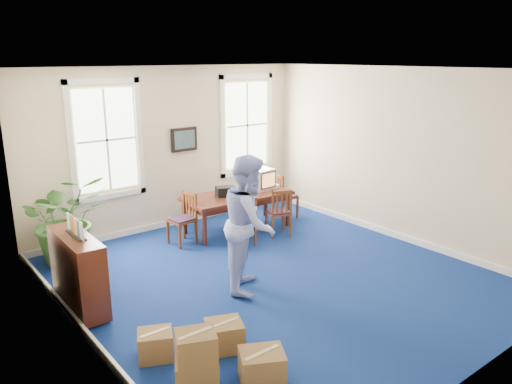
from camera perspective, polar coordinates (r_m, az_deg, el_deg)
floor at (r=8.01m, az=2.12°, el=-9.68°), size 6.50×6.50×0.00m
ceiling at (r=7.26m, az=2.37°, el=13.86°), size 6.50×6.50×0.00m
wall_back at (r=10.11m, az=-9.80°, el=4.96°), size 6.50×0.00×6.50m
wall_front at (r=5.52m, az=24.69°, el=-5.02°), size 6.50×0.00×6.50m
wall_left at (r=6.05m, az=-20.02°, el=-2.81°), size 0.00×6.50×6.50m
wall_right at (r=9.65m, az=16.00°, el=4.09°), size 0.00×6.50×6.50m
baseboard_back at (r=10.47m, az=-9.34°, el=-3.37°), size 6.00×0.04×0.12m
baseboard_left at (r=6.68m, az=-18.52°, el=-15.42°), size 0.04×6.50×0.12m
baseboard_right at (r=10.02m, az=15.25°, el=-4.59°), size 0.04×6.50×0.12m
window_left at (r=9.51m, az=-16.74°, el=5.71°), size 1.40×0.12×2.20m
window_right at (r=11.06m, az=-1.09°, el=7.64°), size 1.40×0.12×2.20m
wall_picture at (r=10.19m, az=-8.21°, el=5.96°), size 0.58×0.06×0.48m
conference_table at (r=9.97m, az=-2.13°, el=-2.28°), size 2.20×1.09×0.74m
crt_tv at (r=10.22m, az=0.57°, el=1.53°), size 0.50×0.54×0.42m
game_console at (r=10.41m, az=2.00°, el=0.76°), size 0.24×0.27×0.06m
equipment_bag at (r=9.74m, az=-3.49°, el=0.09°), size 0.42×0.34×0.18m
chair_near_left at (r=9.13m, az=-1.66°, el=-3.34°), size 0.43×0.43×0.93m
chair_near_right at (r=9.65m, az=2.56°, el=-2.25°), size 0.55×0.55×0.94m
chair_end_left at (r=9.28m, az=-8.52°, el=-3.09°), size 0.47×0.47×0.95m
chair_end_right at (r=10.70m, az=3.39°, el=-0.41°), size 0.48×0.48×0.97m
man at (r=7.32m, az=-0.72°, el=-3.55°), size 1.24×1.25×2.03m
credenza at (r=7.30m, az=-19.64°, el=-8.78°), size 0.39×1.32×1.03m
brochure_rack at (r=7.07m, az=-19.97°, el=-3.92°), size 0.28×0.62×0.27m
potted_plant at (r=8.90m, az=-20.91°, el=-2.87°), size 1.43×1.27×1.52m
cardboard_boxes at (r=5.63m, az=-5.74°, el=-17.51°), size 1.58×1.58×0.69m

